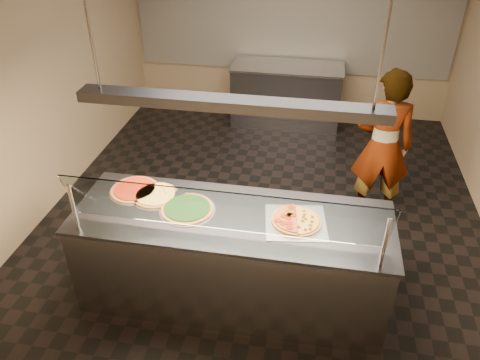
% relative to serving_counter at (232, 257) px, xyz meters
% --- Properties ---
extents(ground, '(5.00, 6.00, 0.02)m').
position_rel_serving_counter_xyz_m(ground, '(0.11, 1.29, -0.48)').
color(ground, black).
rests_on(ground, ground).
extents(wall_back, '(5.00, 0.02, 3.00)m').
position_rel_serving_counter_xyz_m(wall_back, '(0.11, 4.30, 1.03)').
color(wall_back, '#927D5E').
rests_on(wall_back, ground).
extents(wall_front, '(5.00, 0.02, 3.00)m').
position_rel_serving_counter_xyz_m(wall_front, '(0.11, -1.72, 1.03)').
color(wall_front, '#927D5E').
rests_on(wall_front, ground).
extents(wall_left, '(0.02, 6.00, 3.00)m').
position_rel_serving_counter_xyz_m(wall_left, '(-2.40, 1.29, 1.03)').
color(wall_left, '#927D5E').
rests_on(wall_left, ground).
extents(tile_band, '(4.90, 0.02, 1.20)m').
position_rel_serving_counter_xyz_m(tile_band, '(0.11, 4.27, 0.83)').
color(tile_band, silver).
rests_on(tile_band, wall_back).
extents(serving_counter, '(2.71, 0.94, 0.93)m').
position_rel_serving_counter_xyz_m(serving_counter, '(0.00, 0.00, 0.00)').
color(serving_counter, '#B7B7BC').
rests_on(serving_counter, ground).
extents(sneeze_guard, '(2.47, 0.18, 0.54)m').
position_rel_serving_counter_xyz_m(sneeze_guard, '(-0.00, -0.34, 0.76)').
color(sneeze_guard, '#B7B7BC').
rests_on(sneeze_guard, serving_counter).
extents(perforated_tray, '(0.56, 0.56, 0.01)m').
position_rel_serving_counter_xyz_m(perforated_tray, '(0.54, 0.01, 0.47)').
color(perforated_tray, silver).
rests_on(perforated_tray, serving_counter).
extents(half_pizza_pepperoni, '(0.26, 0.43, 0.05)m').
position_rel_serving_counter_xyz_m(half_pizza_pepperoni, '(0.44, 0.01, 0.50)').
color(half_pizza_pepperoni, brown).
rests_on(half_pizza_pepperoni, perforated_tray).
extents(half_pizza_sausage, '(0.26, 0.43, 0.04)m').
position_rel_serving_counter_xyz_m(half_pizza_sausage, '(0.64, 0.01, 0.49)').
color(half_pizza_sausage, brown).
rests_on(half_pizza_sausage, perforated_tray).
extents(pizza_spinach, '(0.48, 0.48, 0.03)m').
position_rel_serving_counter_xyz_m(pizza_spinach, '(-0.39, 0.02, 0.48)').
color(pizza_spinach, silver).
rests_on(pizza_spinach, serving_counter).
extents(pizza_cheese, '(0.43, 0.43, 0.03)m').
position_rel_serving_counter_xyz_m(pizza_cheese, '(-0.73, 0.17, 0.48)').
color(pizza_cheese, silver).
rests_on(pizza_cheese, serving_counter).
extents(pizza_tomato, '(0.46, 0.46, 0.03)m').
position_rel_serving_counter_xyz_m(pizza_tomato, '(-0.94, 0.22, 0.48)').
color(pizza_tomato, silver).
rests_on(pizza_tomato, serving_counter).
extents(pizza_spatula, '(0.26, 0.20, 0.02)m').
position_rel_serving_counter_xyz_m(pizza_spatula, '(-0.61, 0.23, 0.49)').
color(pizza_spatula, '#B7B7BC').
rests_on(pizza_spatula, pizza_spinach).
extents(prep_table, '(1.70, 0.74, 0.93)m').
position_rel_serving_counter_xyz_m(prep_table, '(0.11, 3.84, 0.00)').
color(prep_table, '#424248').
rests_on(prep_table, ground).
extents(worker, '(0.66, 0.45, 1.76)m').
position_rel_serving_counter_xyz_m(worker, '(1.35, 1.57, 0.41)').
color(worker, '#25202A').
rests_on(worker, ground).
extents(heat_lamp_housing, '(2.30, 0.18, 0.08)m').
position_rel_serving_counter_xyz_m(heat_lamp_housing, '(-0.00, 0.00, 1.48)').
color(heat_lamp_housing, '#424248').
rests_on(heat_lamp_housing, ceiling).
extents(lamp_rod_left, '(0.02, 0.02, 1.01)m').
position_rel_serving_counter_xyz_m(lamp_rod_left, '(-1.00, 0.00, 2.03)').
color(lamp_rod_left, '#B7B7BC').
rests_on(lamp_rod_left, ceiling).
extents(lamp_rod_right, '(0.02, 0.02, 1.01)m').
position_rel_serving_counter_xyz_m(lamp_rod_right, '(1.00, 0.00, 2.03)').
color(lamp_rod_right, '#B7B7BC').
rests_on(lamp_rod_right, ceiling).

